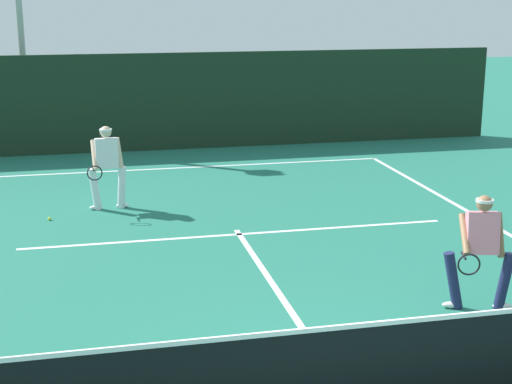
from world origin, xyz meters
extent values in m
cube|color=white|center=(0.00, 11.72, 0.00)|extent=(9.41, 0.10, 0.01)
cube|color=white|center=(0.00, 6.14, 0.00)|extent=(7.67, 0.10, 0.01)
cube|color=white|center=(0.00, 3.20, 0.00)|extent=(0.10, 6.40, 0.01)
cube|color=black|center=(0.00, 0.00, 0.46)|extent=(10.14, 0.02, 0.93)
cube|color=white|center=(0.00, 0.00, 0.95)|extent=(10.14, 0.03, 0.05)
cylinder|color=#1E234C|center=(2.84, 2.06, 0.40)|extent=(0.28, 0.21, 0.82)
cylinder|color=#1E234C|center=(2.18, 2.25, 0.40)|extent=(0.33, 0.22, 0.82)
ellipsoid|color=white|center=(2.84, 2.06, 0.04)|extent=(0.28, 0.18, 0.09)
ellipsoid|color=white|center=(2.18, 2.25, 0.04)|extent=(0.28, 0.18, 0.09)
cube|color=pink|center=(2.51, 2.16, 1.09)|extent=(0.49, 0.42, 0.60)
cylinder|color=#9E704C|center=(2.73, 2.09, 1.06)|extent=(0.20, 0.14, 0.62)
cylinder|color=#9E704C|center=(2.29, 2.22, 1.06)|extent=(0.24, 0.54, 0.48)
sphere|color=#9E704C|center=(2.51, 2.16, 1.50)|extent=(0.22, 0.22, 0.22)
cylinder|color=white|center=(2.51, 2.16, 1.53)|extent=(0.29, 0.29, 0.04)
cylinder|color=black|center=(2.17, 1.99, 0.85)|extent=(0.10, 0.26, 0.03)
torus|color=black|center=(2.08, 1.67, 0.85)|extent=(0.29, 0.10, 0.29)
cylinder|color=silver|center=(-1.94, 8.39, 0.42)|extent=(0.21, 0.16, 0.85)
cylinder|color=silver|center=(-2.46, 8.36, 0.42)|extent=(0.24, 0.16, 0.85)
ellipsoid|color=white|center=(-1.94, 8.39, 0.04)|extent=(0.27, 0.12, 0.09)
ellipsoid|color=white|center=(-2.46, 8.36, 0.04)|extent=(0.27, 0.12, 0.09)
cube|color=silver|center=(-2.20, 8.37, 1.13)|extent=(0.45, 0.30, 0.61)
cylinder|color=beige|center=(-1.96, 8.39, 1.11)|extent=(0.17, 0.11, 0.65)
cylinder|color=beige|center=(-2.44, 8.36, 1.11)|extent=(0.13, 0.48, 0.57)
sphere|color=beige|center=(-2.20, 8.37, 1.56)|extent=(0.22, 0.22, 0.22)
cylinder|color=white|center=(-2.20, 8.37, 1.60)|extent=(0.26, 0.26, 0.04)
cylinder|color=black|center=(-2.47, 8.11, 0.88)|extent=(0.05, 0.26, 0.03)
torus|color=black|center=(-2.46, 7.77, 0.88)|extent=(0.29, 0.04, 0.29)
sphere|color=#D1E033|center=(-3.34, 7.79, 0.03)|extent=(0.07, 0.07, 0.07)
sphere|color=#D1E033|center=(2.48, 1.23, 0.03)|extent=(0.07, 0.07, 0.07)
cube|color=black|center=(0.00, 14.10, 1.31)|extent=(17.99, 0.12, 2.62)
cylinder|color=#9EA39E|center=(-4.12, 15.23, 3.08)|extent=(0.18, 0.18, 6.16)
camera|label=1|loc=(-2.61, -6.81, 4.22)|focal=54.39mm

